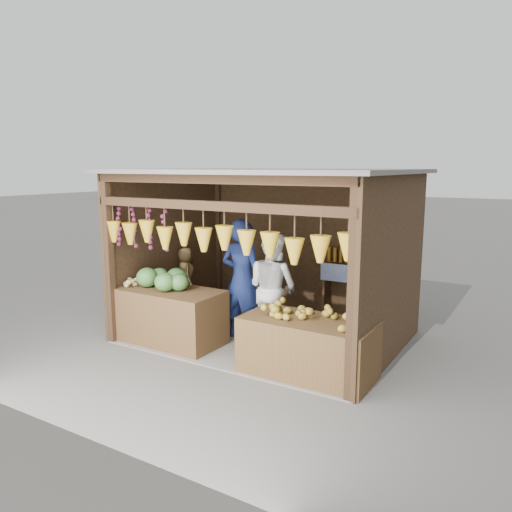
{
  "coord_description": "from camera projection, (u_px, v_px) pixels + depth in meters",
  "views": [
    {
      "loc": [
        3.81,
        -6.66,
        2.7
      ],
      "look_at": [
        -0.14,
        -0.1,
        1.32
      ],
      "focal_mm": 35.0,
      "sensor_mm": 36.0,
      "label": 1
    }
  ],
  "objects": [
    {
      "name": "ground",
      "position": [
        267.0,
        337.0,
        8.03
      ],
      "size": [
        80.0,
        80.0,
        0.0
      ],
      "primitive_type": "plane",
      "color": "#514F49",
      "rests_on": "ground"
    },
    {
      "name": "stall_structure",
      "position": [
        264.0,
        234.0,
        7.71
      ],
      "size": [
        4.3,
        3.3,
        2.66
      ],
      "color": "slate",
      "rests_on": "ground"
    },
    {
      "name": "back_shelf",
      "position": [
        358.0,
        276.0,
        8.42
      ],
      "size": [
        1.25,
        0.32,
        1.32
      ],
      "color": "#382314",
      "rests_on": "ground"
    },
    {
      "name": "counter_left",
      "position": [
        169.0,
        316.0,
        7.71
      ],
      "size": [
        1.7,
        0.85,
        0.84
      ],
      "primitive_type": "cube",
      "color": "#4C3319",
      "rests_on": "ground"
    },
    {
      "name": "counter_right",
      "position": [
        308.0,
        348.0,
        6.48
      ],
      "size": [
        1.71,
        0.85,
        0.76
      ],
      "primitive_type": "cube",
      "color": "#452E17",
      "rests_on": "ground"
    },
    {
      "name": "stool",
      "position": [
        187.0,
        308.0,
        9.07
      ],
      "size": [
        0.32,
        0.32,
        0.3
      ],
      "primitive_type": "cube",
      "color": "black",
      "rests_on": "ground"
    },
    {
      "name": "man_standing",
      "position": [
        242.0,
        280.0,
        7.78
      ],
      "size": [
        0.73,
        0.5,
        1.92
      ],
      "primitive_type": "imported",
      "rotation": [
        0.0,
        0.0,
        3.2
      ],
      "color": "#131D48",
      "rests_on": "ground"
    },
    {
      "name": "woman_standing",
      "position": [
        272.0,
        288.0,
        7.6
      ],
      "size": [
        0.99,
        0.85,
        1.75
      ],
      "primitive_type": "imported",
      "rotation": [
        0.0,
        0.0,
        2.9
      ],
      "color": "white",
      "rests_on": "ground"
    },
    {
      "name": "vendor_seated",
      "position": [
        186.0,
        274.0,
        8.96
      ],
      "size": [
        0.56,
        0.55,
        0.97
      ],
      "primitive_type": "imported",
      "rotation": [
        0.0,
        0.0,
        2.42
      ],
      "color": "brown",
      "rests_on": "stool"
    },
    {
      "name": "melon_pile",
      "position": [
        164.0,
        278.0,
        7.67
      ],
      "size": [
        1.0,
        0.5,
        0.32
      ],
      "primitive_type": null,
      "color": "#144C16",
      "rests_on": "counter_left"
    },
    {
      "name": "tanfruit_pile",
      "position": [
        132.0,
        281.0,
        7.88
      ],
      "size": [
        0.34,
        0.4,
        0.13
      ],
      "primitive_type": null,
      "color": "#AB8B4F",
      "rests_on": "counter_left"
    },
    {
      "name": "mango_pile",
      "position": [
        310.0,
        312.0,
        6.36
      ],
      "size": [
        1.4,
        0.64,
        0.22
      ],
      "primitive_type": null,
      "color": "#BA6718",
      "rests_on": "counter_right"
    }
  ]
}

